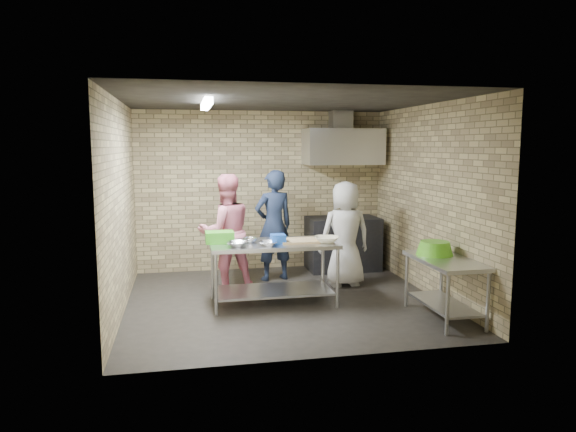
{
  "coord_description": "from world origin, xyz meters",
  "views": [
    {
      "loc": [
        -1.33,
        -6.89,
        2.12
      ],
      "look_at": [
        0.1,
        0.2,
        1.15
      ],
      "focal_mm": 32.88,
      "sensor_mm": 36.0,
      "label": 1
    }
  ],
  "objects_px": {
    "green_crate": "(220,237)",
    "bottle_green": "(365,152)",
    "woman_white": "(345,234)",
    "blue_tub": "(278,239)",
    "side_counter": "(444,289)",
    "bottle_red": "(342,151)",
    "green_basin": "(435,248)",
    "prep_table": "(273,273)",
    "woman_pink": "(226,232)",
    "stove": "(343,243)",
    "man_navy": "(274,225)"
  },
  "relations": [
    {
      "from": "side_counter",
      "to": "bottle_red",
      "type": "xyz_separation_m",
      "value": [
        -0.4,
        2.99,
        1.65
      ]
    },
    {
      "from": "woman_white",
      "to": "stove",
      "type": "bearing_deg",
      "value": -107.45
    },
    {
      "from": "bottle_green",
      "to": "woman_white",
      "type": "bearing_deg",
      "value": -120.1
    },
    {
      "from": "side_counter",
      "to": "bottle_green",
      "type": "distance_m",
      "value": 3.41
    },
    {
      "from": "green_basin",
      "to": "woman_white",
      "type": "relative_size",
      "value": 0.29
    },
    {
      "from": "green_crate",
      "to": "woman_white",
      "type": "bearing_deg",
      "value": 16.76
    },
    {
      "from": "stove",
      "to": "green_crate",
      "type": "bearing_deg",
      "value": -143.97
    },
    {
      "from": "side_counter",
      "to": "green_crate",
      "type": "distance_m",
      "value": 2.94
    },
    {
      "from": "bottle_red",
      "to": "green_basin",
      "type": "bearing_deg",
      "value": -82.1
    },
    {
      "from": "green_basin",
      "to": "bottle_red",
      "type": "distance_m",
      "value": 3.01
    },
    {
      "from": "blue_tub",
      "to": "bottle_red",
      "type": "xyz_separation_m",
      "value": [
        1.51,
        2.07,
        1.13
      ]
    },
    {
      "from": "prep_table",
      "to": "blue_tub",
      "type": "relative_size",
      "value": 9.0
    },
    {
      "from": "bottle_green",
      "to": "woman_pink",
      "type": "relative_size",
      "value": 0.09
    },
    {
      "from": "woman_pink",
      "to": "woman_white",
      "type": "distance_m",
      "value": 1.79
    },
    {
      "from": "man_navy",
      "to": "woman_white",
      "type": "distance_m",
      "value": 1.14
    },
    {
      "from": "stove",
      "to": "bottle_red",
      "type": "bearing_deg",
      "value": 78.23
    },
    {
      "from": "blue_tub",
      "to": "man_navy",
      "type": "relative_size",
      "value": 0.11
    },
    {
      "from": "prep_table",
      "to": "bottle_red",
      "type": "distance_m",
      "value": 2.98
    },
    {
      "from": "side_counter",
      "to": "bottle_red",
      "type": "bearing_deg",
      "value": 97.62
    },
    {
      "from": "bottle_green",
      "to": "woman_white",
      "type": "relative_size",
      "value": 0.09
    },
    {
      "from": "stove",
      "to": "man_navy",
      "type": "height_order",
      "value": "man_navy"
    },
    {
      "from": "green_crate",
      "to": "woman_pink",
      "type": "distance_m",
      "value": 0.78
    },
    {
      "from": "prep_table",
      "to": "green_crate",
      "type": "relative_size",
      "value": 4.5
    },
    {
      "from": "woman_pink",
      "to": "woman_white",
      "type": "relative_size",
      "value": 1.07
    },
    {
      "from": "bottle_red",
      "to": "woman_white",
      "type": "distance_m",
      "value": 1.8
    },
    {
      "from": "blue_tub",
      "to": "woman_pink",
      "type": "relative_size",
      "value": 0.11
    },
    {
      "from": "blue_tub",
      "to": "bottle_green",
      "type": "xyz_separation_m",
      "value": [
        1.91,
        2.07,
        1.12
      ]
    },
    {
      "from": "green_basin",
      "to": "woman_white",
      "type": "distance_m",
      "value": 1.64
    },
    {
      "from": "blue_tub",
      "to": "green_crate",
      "type": "bearing_deg",
      "value": 163.65
    },
    {
      "from": "green_crate",
      "to": "bottle_green",
      "type": "distance_m",
      "value": 3.42
    },
    {
      "from": "prep_table",
      "to": "woman_pink",
      "type": "xyz_separation_m",
      "value": [
        -0.56,
        0.88,
        0.43
      ]
    },
    {
      "from": "bottle_red",
      "to": "woman_white",
      "type": "height_order",
      "value": "bottle_red"
    },
    {
      "from": "blue_tub",
      "to": "woman_white",
      "type": "bearing_deg",
      "value": 34.25
    },
    {
      "from": "green_crate",
      "to": "stove",
      "type": "bearing_deg",
      "value": 36.03
    },
    {
      "from": "side_counter",
      "to": "green_basin",
      "type": "relative_size",
      "value": 2.61
    },
    {
      "from": "prep_table",
      "to": "side_counter",
      "type": "height_order",
      "value": "prep_table"
    },
    {
      "from": "stove",
      "to": "bottle_red",
      "type": "relative_size",
      "value": 6.67
    },
    {
      "from": "green_crate",
      "to": "blue_tub",
      "type": "bearing_deg",
      "value": -16.35
    },
    {
      "from": "woman_white",
      "to": "blue_tub",
      "type": "bearing_deg",
      "value": 32.28
    },
    {
      "from": "blue_tub",
      "to": "man_navy",
      "type": "bearing_deg",
      "value": 82.57
    },
    {
      "from": "woman_pink",
      "to": "green_basin",
      "type": "bearing_deg",
      "value": 134.26
    },
    {
      "from": "side_counter",
      "to": "green_basin",
      "type": "distance_m",
      "value": 0.52
    },
    {
      "from": "blue_tub",
      "to": "man_navy",
      "type": "distance_m",
      "value": 1.37
    },
    {
      "from": "bottle_red",
      "to": "man_navy",
      "type": "height_order",
      "value": "bottle_red"
    },
    {
      "from": "stove",
      "to": "side_counter",
      "type": "bearing_deg",
      "value": -80.71
    },
    {
      "from": "prep_table",
      "to": "blue_tub",
      "type": "distance_m",
      "value": 0.49
    },
    {
      "from": "stove",
      "to": "woman_white",
      "type": "bearing_deg",
      "value": -105.48
    },
    {
      "from": "side_counter",
      "to": "green_basin",
      "type": "bearing_deg",
      "value": 94.57
    },
    {
      "from": "stove",
      "to": "green_basin",
      "type": "relative_size",
      "value": 2.61
    },
    {
      "from": "side_counter",
      "to": "woman_pink",
      "type": "xyz_separation_m",
      "value": [
        -2.51,
        1.9,
        0.48
      ]
    }
  ]
}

